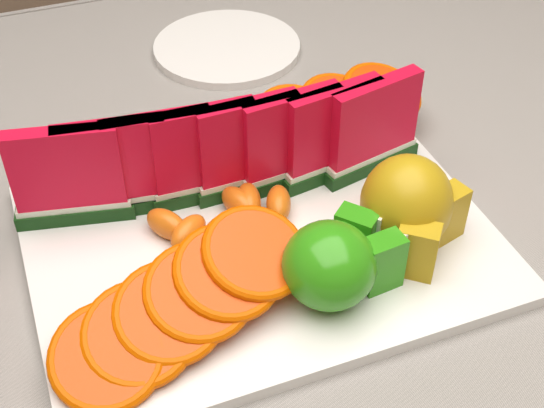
{
  "coord_description": "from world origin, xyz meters",
  "views": [
    {
      "loc": [
        -0.1,
        -0.47,
        1.23
      ],
      "look_at": [
        0.07,
        -0.03,
        0.81
      ],
      "focal_mm": 50.0,
      "sensor_mm": 36.0,
      "label": 1
    }
  ],
  "objects_px": {
    "pear_cluster": "(409,207)",
    "platter": "(261,241)",
    "apple_cluster": "(336,263)",
    "side_plate": "(227,47)"
  },
  "relations": [
    {
      "from": "pear_cluster",
      "to": "platter",
      "type": "bearing_deg",
      "value": 157.34
    },
    {
      "from": "platter",
      "to": "apple_cluster",
      "type": "relative_size",
      "value": 3.48
    },
    {
      "from": "platter",
      "to": "pear_cluster",
      "type": "relative_size",
      "value": 3.66
    },
    {
      "from": "pear_cluster",
      "to": "side_plate",
      "type": "relative_size",
      "value": 0.55
    },
    {
      "from": "platter",
      "to": "apple_cluster",
      "type": "xyz_separation_m",
      "value": [
        0.03,
        -0.08,
        0.04
      ]
    },
    {
      "from": "platter",
      "to": "side_plate",
      "type": "xyz_separation_m",
      "value": [
        0.08,
        0.34,
        -0.0
      ]
    },
    {
      "from": "side_plate",
      "to": "platter",
      "type": "bearing_deg",
      "value": -103.53
    },
    {
      "from": "pear_cluster",
      "to": "apple_cluster",
      "type": "bearing_deg",
      "value": -158.54
    },
    {
      "from": "pear_cluster",
      "to": "side_plate",
      "type": "bearing_deg",
      "value": 95.27
    },
    {
      "from": "apple_cluster",
      "to": "side_plate",
      "type": "xyz_separation_m",
      "value": [
        0.05,
        0.42,
        -0.04
      ]
    }
  ]
}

